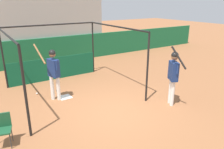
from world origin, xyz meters
The scene contains 9 objects.
ground_plane centered at (0.00, 0.00, 0.00)m, with size 60.00×60.00×0.00m, color #935B38.
outfield_wall centered at (0.00, 6.88, 0.76)m, with size 24.00×0.12×1.52m.
bleacher_section centered at (0.00, 8.94, 1.80)m, with size 7.05×4.00×3.60m.
batting_cage centered at (-0.65, 3.39, 1.11)m, with size 4.17×4.17×2.53m.
home_plate centered at (-1.00, 1.93, 0.01)m, with size 0.44×0.44×0.02m.
player_batter centered at (-1.37, 1.93, 1.16)m, with size 0.67×0.84×2.06m.
player_waiting centered at (1.95, -0.65, 1.17)m, with size 0.56×0.80×2.15m.
folding_chair centered at (-3.35, 0.02, 0.52)m, with size 0.48×0.48×0.84m.
baseball centered at (-1.85, 2.78, 0.04)m, with size 0.07×0.07×0.07m.
Camera 1 is at (-3.58, -5.45, 3.50)m, focal length 35.00 mm.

